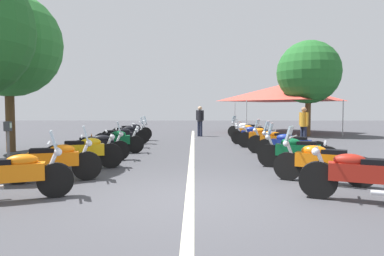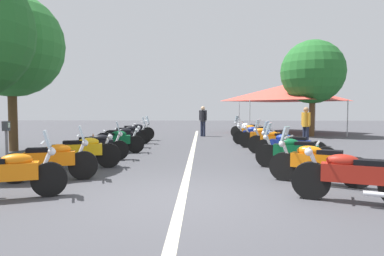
{
  "view_description": "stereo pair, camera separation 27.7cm",
  "coord_description": "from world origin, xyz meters",
  "px_view_note": "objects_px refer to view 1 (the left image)",
  "views": [
    {
      "loc": [
        -5.83,
        -0.08,
        1.58
      ],
      "look_at": [
        6.03,
        0.0,
        0.9
      ],
      "focal_mm": 31.49,
      "sensor_mm": 36.0,
      "label": 1
    },
    {
      "loc": [
        -5.83,
        -0.36,
        1.58
      ],
      "look_at": [
        6.03,
        0.0,
        0.9
      ],
      "focal_mm": 31.49,
      "sensor_mm": 36.0,
      "label": 2
    }
  ],
  "objects_px": {
    "motorcycle_left_row_7": "(132,131)",
    "event_tent": "(282,93)",
    "motorcycle_right_row_4": "(275,141)",
    "roadside_tree_0": "(309,72)",
    "roadside_tree_1": "(8,44)",
    "motorcycle_left_row_1": "(55,161)",
    "motorcycle_left_row_0": "(13,174)",
    "motorcycle_left_row_4": "(114,141)",
    "motorcycle_right_row_2": "(296,151)",
    "traffic_cone_1": "(92,141)",
    "bystander_0": "(200,119)",
    "motorcycle_left_row_2": "(84,152)",
    "bystander_1": "(304,123)",
    "parking_meter": "(8,139)",
    "motorcycle_right_row_7": "(251,132)",
    "motorcycle_right_row_5": "(263,137)",
    "motorcycle_left_row_3": "(97,146)",
    "motorcycle_left_row_5": "(120,137)",
    "motorcycle_right_row_1": "(321,162)",
    "motorcycle_right_row_8": "(246,130)",
    "motorcycle_right_row_6": "(255,135)",
    "motorcycle_left_row_6": "(126,134)",
    "motorcycle_right_row_3": "(290,145)",
    "motorcycle_right_row_0": "(360,175)"
  },
  "relations": [
    {
      "from": "motorcycle_left_row_7",
      "to": "event_tent",
      "type": "distance_m",
      "value": 10.85
    },
    {
      "from": "motorcycle_right_row_4",
      "to": "roadside_tree_0",
      "type": "relative_size",
      "value": 0.34
    },
    {
      "from": "roadside_tree_1",
      "to": "motorcycle_left_row_1",
      "type": "bearing_deg",
      "value": -143.78
    },
    {
      "from": "motorcycle_left_row_0",
      "to": "motorcycle_left_row_4",
      "type": "height_order",
      "value": "motorcycle_left_row_0"
    },
    {
      "from": "motorcycle_right_row_2",
      "to": "traffic_cone_1",
      "type": "bearing_deg",
      "value": -10.34
    },
    {
      "from": "motorcycle_left_row_4",
      "to": "bystander_0",
      "type": "height_order",
      "value": "bystander_0"
    },
    {
      "from": "motorcycle_left_row_2",
      "to": "bystander_1",
      "type": "height_order",
      "value": "bystander_1"
    },
    {
      "from": "motorcycle_left_row_7",
      "to": "parking_meter",
      "type": "bearing_deg",
      "value": -122.04
    },
    {
      "from": "motorcycle_right_row_7",
      "to": "motorcycle_left_row_1",
      "type": "bearing_deg",
      "value": 88.15
    },
    {
      "from": "motorcycle_left_row_7",
      "to": "motorcycle_right_row_5",
      "type": "xyz_separation_m",
      "value": [
        -3.08,
        -5.83,
        -0.02
      ]
    },
    {
      "from": "motorcycle_right_row_2",
      "to": "motorcycle_left_row_4",
      "type": "bearing_deg",
      "value": -5.27
    },
    {
      "from": "motorcycle_left_row_3",
      "to": "motorcycle_left_row_5",
      "type": "distance_m",
      "value": 3.16
    },
    {
      "from": "motorcycle_right_row_1",
      "to": "roadside_tree_1",
      "type": "height_order",
      "value": "roadside_tree_1"
    },
    {
      "from": "motorcycle_left_row_0",
      "to": "motorcycle_left_row_3",
      "type": "bearing_deg",
      "value": 67.25
    },
    {
      "from": "motorcycle_left_row_7",
      "to": "motorcycle_right_row_7",
      "type": "bearing_deg",
      "value": -25.09
    },
    {
      "from": "motorcycle_left_row_2",
      "to": "bystander_0",
      "type": "relative_size",
      "value": 1.13
    },
    {
      "from": "bystander_0",
      "to": "bystander_1",
      "type": "distance_m",
      "value": 6.52
    },
    {
      "from": "motorcycle_right_row_5",
      "to": "parking_meter",
      "type": "distance_m",
      "value": 9.11
    },
    {
      "from": "motorcycle_left_row_1",
      "to": "motorcycle_right_row_1",
      "type": "xyz_separation_m",
      "value": [
        -0.1,
        -5.68,
        -0.0
      ]
    },
    {
      "from": "motorcycle_left_row_1",
      "to": "roadside_tree_1",
      "type": "xyz_separation_m",
      "value": [
        5.16,
        3.78,
        3.46
      ]
    },
    {
      "from": "motorcycle_right_row_1",
      "to": "event_tent",
      "type": "height_order",
      "value": "event_tent"
    },
    {
      "from": "motorcycle_right_row_2",
      "to": "motorcycle_right_row_8",
      "type": "height_order",
      "value": "motorcycle_right_row_8"
    },
    {
      "from": "parking_meter",
      "to": "roadside_tree_0",
      "type": "distance_m",
      "value": 16.34
    },
    {
      "from": "motorcycle_right_row_1",
      "to": "motorcycle_left_row_2",
      "type": "bearing_deg",
      "value": 12.35
    },
    {
      "from": "motorcycle_left_row_4",
      "to": "motorcycle_right_row_6",
      "type": "height_order",
      "value": "motorcycle_left_row_4"
    },
    {
      "from": "motorcycle_left_row_2",
      "to": "motorcycle_left_row_6",
      "type": "xyz_separation_m",
      "value": [
        6.2,
        0.17,
        0.01
      ]
    },
    {
      "from": "motorcycle_left_row_6",
      "to": "motorcycle_left_row_5",
      "type": "bearing_deg",
      "value": -103.45
    },
    {
      "from": "motorcycle_left_row_1",
      "to": "motorcycle_left_row_6",
      "type": "height_order",
      "value": "motorcycle_left_row_6"
    },
    {
      "from": "motorcycle_left_row_0",
      "to": "motorcycle_right_row_3",
      "type": "distance_m",
      "value": 7.53
    },
    {
      "from": "motorcycle_left_row_1",
      "to": "event_tent",
      "type": "height_order",
      "value": "event_tent"
    },
    {
      "from": "roadside_tree_0",
      "to": "event_tent",
      "type": "bearing_deg",
      "value": 15.48
    },
    {
      "from": "motorcycle_left_row_7",
      "to": "traffic_cone_1",
      "type": "distance_m",
      "value": 3.35
    },
    {
      "from": "motorcycle_left_row_0",
      "to": "bystander_0",
      "type": "height_order",
      "value": "bystander_0"
    },
    {
      "from": "motorcycle_left_row_6",
      "to": "motorcycle_right_row_3",
      "type": "distance_m",
      "value": 7.58
    },
    {
      "from": "motorcycle_right_row_3",
      "to": "bystander_1",
      "type": "height_order",
      "value": "bystander_1"
    },
    {
      "from": "motorcycle_left_row_6",
      "to": "roadside_tree_1",
      "type": "height_order",
      "value": "roadside_tree_1"
    },
    {
      "from": "motorcycle_right_row_5",
      "to": "parking_meter",
      "type": "bearing_deg",
      "value": 61.29
    },
    {
      "from": "event_tent",
      "to": "motorcycle_right_row_7",
      "type": "bearing_deg",
      "value": 152.55
    },
    {
      "from": "motorcycle_left_row_7",
      "to": "bystander_0",
      "type": "height_order",
      "value": "bystander_0"
    },
    {
      "from": "motorcycle_right_row_2",
      "to": "motorcycle_right_row_3",
      "type": "distance_m",
      "value": 1.42
    },
    {
      "from": "motorcycle_right_row_4",
      "to": "motorcycle_left_row_3",
      "type": "bearing_deg",
      "value": 39.67
    },
    {
      "from": "motorcycle_left_row_6",
      "to": "bystander_1",
      "type": "bearing_deg",
      "value": -19.37
    },
    {
      "from": "motorcycle_right_row_0",
      "to": "roadside_tree_0",
      "type": "relative_size",
      "value": 0.35
    },
    {
      "from": "motorcycle_right_row_0",
      "to": "parking_meter",
      "type": "relative_size",
      "value": 1.48
    },
    {
      "from": "traffic_cone_1",
      "to": "bystander_1",
      "type": "height_order",
      "value": "bystander_1"
    },
    {
      "from": "motorcycle_right_row_3",
      "to": "motorcycle_right_row_7",
      "type": "xyz_separation_m",
      "value": [
        6.2,
        0.16,
        -0.02
      ]
    },
    {
      "from": "motorcycle_right_row_0",
      "to": "motorcycle_right_row_6",
      "type": "height_order",
      "value": "motorcycle_right_row_0"
    },
    {
      "from": "motorcycle_left_row_4",
      "to": "parking_meter",
      "type": "xyz_separation_m",
      "value": [
        -4.15,
        1.44,
        0.45
      ]
    },
    {
      "from": "motorcycle_left_row_0",
      "to": "traffic_cone_1",
      "type": "bearing_deg",
      "value": 76.48
    },
    {
      "from": "parking_meter",
      "to": "roadside_tree_1",
      "type": "height_order",
      "value": "roadside_tree_1"
    }
  ]
}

